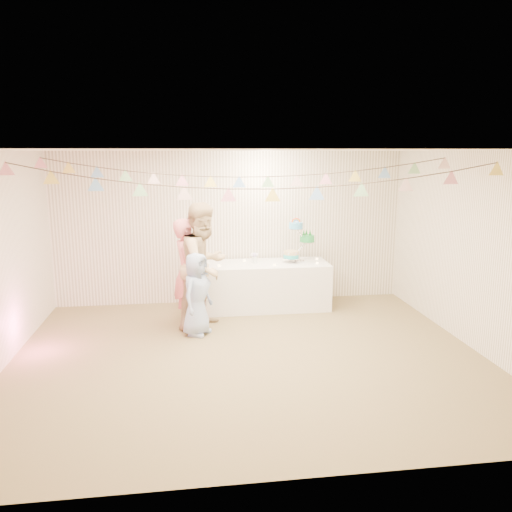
{
  "coord_description": "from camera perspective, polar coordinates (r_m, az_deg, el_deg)",
  "views": [
    {
      "loc": [
        -0.72,
        -5.98,
        2.58
      ],
      "look_at": [
        0.2,
        0.8,
        1.15
      ],
      "focal_mm": 35.0,
      "sensor_mm": 36.0,
      "label": 1
    }
  ],
  "objects": [
    {
      "name": "person_child",
      "position": [
        7.16,
        -6.78,
        -4.34
      ],
      "size": [
        0.63,
        0.7,
        1.2
      ],
      "primitive_type": "imported",
      "rotation": [
        0.0,
        0.0,
        1.02
      ],
      "color": "#94AAD2",
      "rests_on": "floor"
    },
    {
      "name": "table",
      "position": [
        8.39,
        1.2,
        -3.37
      ],
      "size": [
        2.05,
        0.82,
        0.77
      ],
      "primitive_type": "cube",
      "color": "white",
      "rests_on": "floor"
    },
    {
      "name": "bunting_back",
      "position": [
        7.12,
        -1.95,
        9.95
      ],
      "size": [
        5.6,
        1.1,
        0.4
      ],
      "primitive_type": null,
      "color": "pink",
      "rests_on": "ceiling"
    },
    {
      "name": "tealight_4",
      "position": [
        8.28,
        7.01,
        -0.8
      ],
      "size": [
        0.04,
        0.04,
        0.03
      ],
      "primitive_type": "cylinder",
      "color": "#FFD88C",
      "rests_on": "table"
    },
    {
      "name": "tealight_0",
      "position": [
        8.06,
        -4.25,
        -1.1
      ],
      "size": [
        0.04,
        0.04,
        0.03
      ],
      "primitive_type": "cylinder",
      "color": "#FFD88C",
      "rests_on": "table"
    },
    {
      "name": "back_wall",
      "position": [
        8.61,
        -2.84,
        3.23
      ],
      "size": [
        6.0,
        6.0,
        0.0
      ],
      "primitive_type": "plane",
      "color": "white",
      "rests_on": "ground"
    },
    {
      "name": "tealight_5",
      "position": [
        8.62,
        6.98,
        -0.31
      ],
      "size": [
        0.04,
        0.04,
        0.03
      ],
      "primitive_type": "cylinder",
      "color": "#FFD88C",
      "rests_on": "table"
    },
    {
      "name": "posy",
      "position": [
        8.3,
        -0.18,
        -0.33
      ],
      "size": [
        0.15,
        0.15,
        0.17
      ],
      "primitive_type": null,
      "color": "white",
      "rests_on": "table"
    },
    {
      "name": "front_wall",
      "position": [
        3.78,
        3.74,
        -8.02
      ],
      "size": [
        6.0,
        6.0,
        0.0
      ],
      "primitive_type": "plane",
      "color": "white",
      "rests_on": "ground"
    },
    {
      "name": "cake_stand",
      "position": [
        8.38,
        4.88,
        1.56
      ],
      "size": [
        0.62,
        0.36,
        0.69
      ],
      "primitive_type": null,
      "color": "silver",
      "rests_on": "table"
    },
    {
      "name": "platter",
      "position": [
        8.18,
        -2.6,
        -1.07
      ],
      "size": [
        0.33,
        0.33,
        0.02
      ],
      "primitive_type": "cylinder",
      "color": "white",
      "rests_on": "table"
    },
    {
      "name": "cake_top_tier",
      "position": [
        8.29,
        4.56,
        3.42
      ],
      "size": [
        0.25,
        0.25,
        0.19
      ],
      "primitive_type": null,
      "color": "#49A9E7",
      "rests_on": "cake_stand"
    },
    {
      "name": "cake_middle",
      "position": [
        8.5,
        5.94,
        1.76
      ],
      "size": [
        0.27,
        0.27,
        0.22
      ],
      "primitive_type": null,
      "color": "green",
      "rests_on": "cake_stand"
    },
    {
      "name": "tealight_2",
      "position": [
        8.1,
        2.15,
        -1.02
      ],
      "size": [
        0.04,
        0.04,
        0.03
      ],
      "primitive_type": "cylinder",
      "color": "#FFD88C",
      "rests_on": "table"
    },
    {
      "name": "ceiling",
      "position": [
        6.02,
        -0.89,
        12.0
      ],
      "size": [
        6.0,
        6.0,
        0.0
      ],
      "primitive_type": "plane",
      "color": "white",
      "rests_on": "ground"
    },
    {
      "name": "tealight_1",
      "position": [
        8.42,
        -1.34,
        -0.51
      ],
      "size": [
        0.04,
        0.04,
        0.03
      ],
      "primitive_type": "cylinder",
      "color": "#FFD88C",
      "rests_on": "table"
    },
    {
      "name": "tealight_3",
      "position": [
        8.56,
        3.29,
        -0.32
      ],
      "size": [
        0.04,
        0.04,
        0.03
      ],
      "primitive_type": "cylinder",
      "color": "#FFD88C",
      "rests_on": "table"
    },
    {
      "name": "person_adult_a",
      "position": [
        7.56,
        -7.92,
        -1.84
      ],
      "size": [
        0.43,
        0.62,
        1.62
      ],
      "primitive_type": "imported",
      "rotation": [
        0.0,
        0.0,
        1.65
      ],
      "color": "#E9797E",
      "rests_on": "floor"
    },
    {
      "name": "floor",
      "position": [
        6.55,
        -0.81,
        -11.39
      ],
      "size": [
        6.0,
        6.0,
        0.0
      ],
      "primitive_type": "plane",
      "color": "brown",
      "rests_on": "ground"
    },
    {
      "name": "right_wall",
      "position": [
        7.16,
        23.75,
        0.49
      ],
      "size": [
        5.0,
        5.0,
        0.0
      ],
      "primitive_type": "plane",
      "color": "white",
      "rests_on": "ground"
    },
    {
      "name": "person_adult_b",
      "position": [
        7.4,
        -5.94,
        -1.1
      ],
      "size": [
        1.13,
        1.15,
        1.87
      ],
      "primitive_type": "imported",
      "rotation": [
        0.0,
        0.0,
        0.86
      ],
      "color": "tan",
      "rests_on": "floor"
    },
    {
      "name": "bunting_front",
      "position": [
        5.83,
        -0.64,
        9.25
      ],
      "size": [
        5.6,
        0.9,
        0.36
      ],
      "primitive_type": null,
      "color": "#72A5E5",
      "rests_on": "ceiling"
    },
    {
      "name": "cake_bottom",
      "position": [
        8.34,
        3.94,
        -0.29
      ],
      "size": [
        0.31,
        0.31,
        0.15
      ],
      "primitive_type": null,
      "color": "#28BABC",
      "rests_on": "cake_stand"
    }
  ]
}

